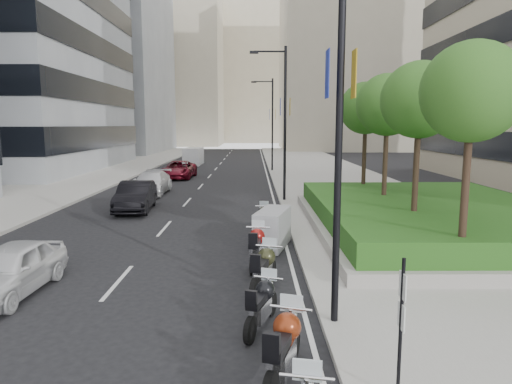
{
  "coord_description": "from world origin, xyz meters",
  "views": [
    {
      "loc": [
        2.47,
        -8.81,
        4.53
      ],
      "look_at": [
        2.56,
        8.49,
        2.0
      ],
      "focal_mm": 32.0,
      "sensor_mm": 36.0,
      "label": 1
    }
  ],
  "objects_px": {
    "parking_sign": "(401,322)",
    "car_a": "(10,269)",
    "motorcycle_3": "(264,269)",
    "motorcycle_4": "(256,247)",
    "motorcycle_1": "(284,348)",
    "lamp_post_2": "(271,120)",
    "motorcycle_2": "(262,304)",
    "car_c": "(151,183)",
    "car_d": "(179,170)",
    "lamp_post_0": "(333,100)",
    "delivery_van": "(193,157)",
    "car_b": "(136,196)",
    "motorcycle_6": "(263,220)",
    "lamp_post_1": "(282,116)",
    "motorcycle_5": "(273,229)"
  },
  "relations": [
    {
      "from": "parking_sign",
      "to": "car_a",
      "type": "height_order",
      "value": "parking_sign"
    },
    {
      "from": "motorcycle_3",
      "to": "car_a",
      "type": "relative_size",
      "value": 0.56
    },
    {
      "from": "motorcycle_4",
      "to": "motorcycle_1",
      "type": "bearing_deg",
      "value": -169.35
    },
    {
      "from": "lamp_post_2",
      "to": "motorcycle_2",
      "type": "xyz_separation_m",
      "value": [
        -1.49,
        -35.06,
        -4.51
      ]
    },
    {
      "from": "lamp_post_2",
      "to": "motorcycle_3",
      "type": "height_order",
      "value": "lamp_post_2"
    },
    {
      "from": "parking_sign",
      "to": "car_c",
      "type": "xyz_separation_m",
      "value": [
        -9.14,
        23.31,
        -0.71
      ]
    },
    {
      "from": "motorcycle_3",
      "to": "car_d",
      "type": "height_order",
      "value": "car_d"
    },
    {
      "from": "car_a",
      "to": "lamp_post_0",
      "type": "bearing_deg",
      "value": -11.59
    },
    {
      "from": "motorcycle_4",
      "to": "delivery_van",
      "type": "bearing_deg",
      "value": 17.3
    },
    {
      "from": "parking_sign",
      "to": "motorcycle_2",
      "type": "bearing_deg",
      "value": 126.11
    },
    {
      "from": "car_c",
      "to": "motorcycle_3",
      "type": "bearing_deg",
      "value": -67.86
    },
    {
      "from": "lamp_post_0",
      "to": "car_b",
      "type": "distance_m",
      "value": 16.89
    },
    {
      "from": "motorcycle_4",
      "to": "car_b",
      "type": "distance_m",
      "value": 11.64
    },
    {
      "from": "motorcycle_6",
      "to": "car_b",
      "type": "distance_m",
      "value": 8.46
    },
    {
      "from": "car_b",
      "to": "motorcycle_3",
      "type": "bearing_deg",
      "value": -65.88
    },
    {
      "from": "lamp_post_1",
      "to": "motorcycle_5",
      "type": "xyz_separation_m",
      "value": [
        -0.97,
        -10.2,
        -4.35
      ]
    },
    {
      "from": "lamp_post_0",
      "to": "lamp_post_2",
      "type": "height_order",
      "value": "same"
    },
    {
      "from": "car_b",
      "to": "motorcycle_4",
      "type": "bearing_deg",
      "value": -61.38
    },
    {
      "from": "motorcycle_1",
      "to": "motorcycle_5",
      "type": "distance_m",
      "value": 9.07
    },
    {
      "from": "motorcycle_4",
      "to": "delivery_van",
      "type": "xyz_separation_m",
      "value": [
        -7.07,
        38.49,
        0.27
      ]
    },
    {
      "from": "delivery_van",
      "to": "car_b",
      "type": "bearing_deg",
      "value": -86.63
    },
    {
      "from": "motorcycle_5",
      "to": "motorcycle_1",
      "type": "bearing_deg",
      "value": -165.65
    },
    {
      "from": "motorcycle_3",
      "to": "lamp_post_1",
      "type": "bearing_deg",
      "value": 11.6
    },
    {
      "from": "car_b",
      "to": "delivery_van",
      "type": "relative_size",
      "value": 1.01
    },
    {
      "from": "lamp_post_1",
      "to": "delivery_van",
      "type": "xyz_separation_m",
      "value": [
        -8.66,
        26.01,
        -4.16
      ]
    },
    {
      "from": "lamp_post_2",
      "to": "car_c",
      "type": "height_order",
      "value": "lamp_post_2"
    },
    {
      "from": "lamp_post_2",
      "to": "parking_sign",
      "type": "relative_size",
      "value": 3.6
    },
    {
      "from": "motorcycle_5",
      "to": "parking_sign",
      "type": "bearing_deg",
      "value": -155.12
    },
    {
      "from": "car_b",
      "to": "lamp_post_0",
      "type": "bearing_deg",
      "value": -65.42
    },
    {
      "from": "lamp_post_0",
      "to": "lamp_post_1",
      "type": "bearing_deg",
      "value": 90.0
    },
    {
      "from": "lamp_post_0",
      "to": "car_b",
      "type": "height_order",
      "value": "lamp_post_0"
    },
    {
      "from": "parking_sign",
      "to": "motorcycle_6",
      "type": "height_order",
      "value": "parking_sign"
    },
    {
      "from": "motorcycle_3",
      "to": "car_c",
      "type": "distance_m",
      "value": 19.4
    },
    {
      "from": "motorcycle_2",
      "to": "motorcycle_3",
      "type": "distance_m",
      "value": 2.32
    },
    {
      "from": "motorcycle_6",
      "to": "car_d",
      "type": "distance_m",
      "value": 21.51
    },
    {
      "from": "motorcycle_1",
      "to": "car_b",
      "type": "height_order",
      "value": "car_b"
    },
    {
      "from": "parking_sign",
      "to": "motorcycle_6",
      "type": "bearing_deg",
      "value": 99.07
    },
    {
      "from": "lamp_post_0",
      "to": "motorcycle_3",
      "type": "relative_size",
      "value": 3.97
    },
    {
      "from": "lamp_post_0",
      "to": "motorcycle_4",
      "type": "bearing_deg",
      "value": 109.39
    },
    {
      "from": "car_c",
      "to": "delivery_van",
      "type": "distance_m",
      "value": 22.71
    },
    {
      "from": "motorcycle_6",
      "to": "car_c",
      "type": "relative_size",
      "value": 0.43
    },
    {
      "from": "motorcycle_2",
      "to": "motorcycle_6",
      "type": "relative_size",
      "value": 0.91
    },
    {
      "from": "motorcycle_2",
      "to": "car_a",
      "type": "xyz_separation_m",
      "value": [
        -6.75,
        2.13,
        0.13
      ]
    },
    {
      "from": "motorcycle_4",
      "to": "car_a",
      "type": "bearing_deg",
      "value": 117.14
    },
    {
      "from": "lamp_post_2",
      "to": "car_b",
      "type": "xyz_separation_m",
      "value": [
        -7.98,
        -20.75,
        -4.28
      ]
    },
    {
      "from": "motorcycle_5",
      "to": "car_b",
      "type": "relative_size",
      "value": 0.53
    },
    {
      "from": "motorcycle_4",
      "to": "delivery_van",
      "type": "distance_m",
      "value": 39.13
    },
    {
      "from": "motorcycle_3",
      "to": "car_d",
      "type": "xyz_separation_m",
      "value": [
        -6.77,
        27.21,
        0.12
      ]
    },
    {
      "from": "motorcycle_6",
      "to": "car_c",
      "type": "height_order",
      "value": "car_c"
    },
    {
      "from": "motorcycle_4",
      "to": "delivery_van",
      "type": "relative_size",
      "value": 0.51
    }
  ]
}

